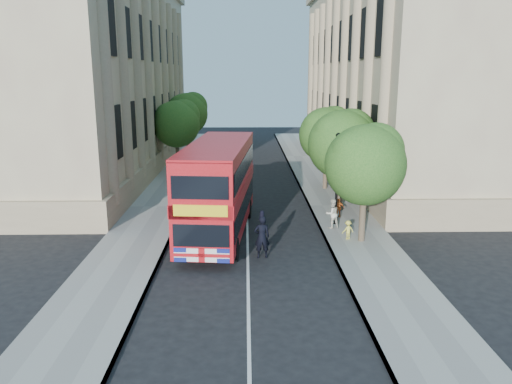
{
  "coord_description": "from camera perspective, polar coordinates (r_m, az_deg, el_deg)",
  "views": [
    {
      "loc": [
        -0.08,
        -21.04,
        8.38
      ],
      "look_at": [
        0.46,
        4.65,
        2.3
      ],
      "focal_mm": 35.0,
      "sensor_mm": 36.0,
      "label": 1
    }
  ],
  "objects": [
    {
      "name": "child_b",
      "position": [
        26.02,
        10.46,
        -4.28
      ],
      "size": [
        0.72,
        0.56,
        0.99
      ],
      "primitive_type": "imported",
      "rotation": [
        0.0,
        0.0,
        3.48
      ],
      "color": "#DED64B",
      "rests_on": "pavement_right"
    },
    {
      "name": "pavement_right",
      "position": [
        32.66,
        9.12,
        -1.62
      ],
      "size": [
        3.5,
        80.0,
        0.12
      ],
      "primitive_type": "cube",
      "color": "gray",
      "rests_on": "ground"
    },
    {
      "name": "box_van",
      "position": [
        33.41,
        -4.92,
        1.49
      ],
      "size": [
        2.47,
        5.65,
        3.19
      ],
      "rotation": [
        0.0,
        0.0,
        0.03
      ],
      "color": "black",
      "rests_on": "ground"
    },
    {
      "name": "pavement_left",
      "position": [
        32.63,
        -11.18,
        -1.71
      ],
      "size": [
        3.5,
        80.0,
        0.12
      ],
      "primitive_type": "cube",
      "color": "gray",
      "rests_on": "ground"
    },
    {
      "name": "tree_right_mid",
      "position": [
        30.9,
        9.9,
        5.8
      ],
      "size": [
        4.2,
        4.2,
        6.37
      ],
      "color": "#473828",
      "rests_on": "ground"
    },
    {
      "name": "building_right",
      "position": [
        47.13,
        16.39,
        13.55
      ],
      "size": [
        12.0,
        38.0,
        18.0
      ],
      "primitive_type": "cube",
      "color": "tan",
      "rests_on": "ground"
    },
    {
      "name": "police_constable",
      "position": [
        23.25,
        0.68,
        -5.15
      ],
      "size": [
        0.8,
        0.58,
        2.03
      ],
      "primitive_type": "imported",
      "rotation": [
        0.0,
        0.0,
        3.28
      ],
      "color": "black",
      "rests_on": "ground"
    },
    {
      "name": "double_decker_bus",
      "position": [
        26.07,
        -4.3,
        0.64
      ],
      "size": [
        3.71,
        10.69,
        4.84
      ],
      "rotation": [
        0.0,
        0.0,
        -0.09
      ],
      "color": "#AB0B12",
      "rests_on": "ground"
    },
    {
      "name": "lamp_post",
      "position": [
        28.13,
        9.22,
        1.1
      ],
      "size": [
        0.32,
        0.32,
        5.16
      ],
      "color": "black",
      "rests_on": "pavement_right"
    },
    {
      "name": "tree_left_back",
      "position": [
        51.54,
        -7.85,
        9.11
      ],
      "size": [
        4.2,
        4.2,
        6.65
      ],
      "color": "#473828",
      "rests_on": "ground"
    },
    {
      "name": "woman_pedestrian",
      "position": [
        27.67,
        8.7,
        -2.46
      ],
      "size": [
        0.95,
        0.84,
        1.62
      ],
      "primitive_type": "imported",
      "rotation": [
        0.0,
        0.0,
        3.48
      ],
      "color": "silver",
      "rests_on": "pavement_right"
    },
    {
      "name": "tree_left_far",
      "position": [
        43.65,
        -9.03,
        7.98
      ],
      "size": [
        4.0,
        4.0,
        6.3
      ],
      "color": "#473828",
      "rests_on": "ground"
    },
    {
      "name": "ground",
      "position": [
        22.65,
        -0.94,
        -8.41
      ],
      "size": [
        120.0,
        120.0,
        0.0
      ],
      "primitive_type": "plane",
      "color": "black",
      "rests_on": "ground"
    },
    {
      "name": "building_left",
      "position": [
        47.09,
        -18.67,
        13.4
      ],
      "size": [
        12.0,
        38.0,
        18.0
      ],
      "primitive_type": "cube",
      "color": "tan",
      "rests_on": "ground"
    },
    {
      "name": "tree_right_far",
      "position": [
        36.78,
        8.12,
        6.84
      ],
      "size": [
        4.0,
        4.0,
        6.15
      ],
      "color": "#473828",
      "rests_on": "ground"
    },
    {
      "name": "tree_right_near",
      "position": [
        25.13,
        12.46,
        3.54
      ],
      "size": [
        4.0,
        4.0,
        6.08
      ],
      "color": "#473828",
      "rests_on": "ground"
    },
    {
      "name": "child_a",
      "position": [
        29.86,
        9.43,
        -1.8
      ],
      "size": [
        0.68,
        0.33,
        1.13
      ],
      "primitive_type": "imported",
      "rotation": [
        0.0,
        0.0,
        3.23
      ],
      "color": "orange",
      "rests_on": "pavement_right"
    }
  ]
}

